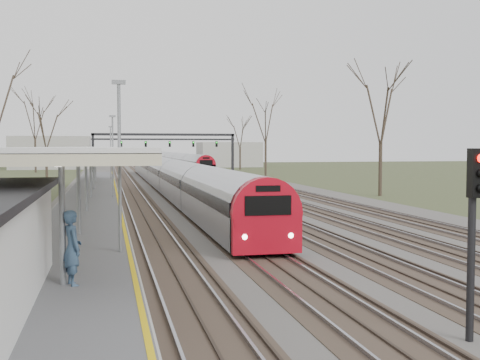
# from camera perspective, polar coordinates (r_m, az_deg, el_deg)

# --- Properties ---
(track_bed) EXTENTS (24.00, 160.00, 0.22)m
(track_bed) POSITION_cam_1_polar(r_m,az_deg,el_deg) (59.62, -4.45, -0.74)
(track_bed) COLOR #474442
(track_bed) RESTS_ON ground
(platform) EXTENTS (3.50, 69.00, 1.00)m
(platform) POSITION_cam_1_polar(r_m,az_deg,el_deg) (41.57, -13.83, -1.92)
(platform) COLOR #9E9B93
(platform) RESTS_ON ground
(canopy) EXTENTS (4.10, 50.00, 3.11)m
(canopy) POSITION_cam_1_polar(r_m,az_deg,el_deg) (36.90, -14.06, 2.78)
(canopy) COLOR slate
(canopy) RESTS_ON platform
(signal_gantry) EXTENTS (21.00, 0.59, 6.08)m
(signal_gantry) POSITION_cam_1_polar(r_m,az_deg,el_deg) (89.28, -7.15, 3.66)
(signal_gantry) COLOR black
(signal_gantry) RESTS_ON ground
(tree_east_far) EXTENTS (5.00, 5.00, 10.30)m
(tree_east_far) POSITION_cam_1_polar(r_m,az_deg,el_deg) (51.02, 13.23, 6.65)
(tree_east_far) COLOR #2D231C
(tree_east_far) RESTS_ON ground
(train_near) EXTENTS (2.62, 75.21, 3.05)m
(train_near) POSITION_cam_1_polar(r_m,az_deg,el_deg) (58.21, -7.01, 0.55)
(train_near) COLOR #A3A6AD
(train_near) RESTS_ON ground
(train_far) EXTENTS (2.62, 75.21, 3.05)m
(train_far) POSITION_cam_1_polar(r_m,az_deg,el_deg) (115.04, -6.23, 1.85)
(train_far) COLOR #A3A6AD
(train_far) RESTS_ON ground
(passenger) EXTENTS (0.60, 0.73, 1.72)m
(passenger) POSITION_cam_1_polar(r_m,az_deg,el_deg) (14.06, -15.62, -6.25)
(passenger) COLOR #314760
(passenger) RESTS_ON platform
(signal_post) EXTENTS (0.35, 0.45, 4.10)m
(signal_post) POSITION_cam_1_polar(r_m,az_deg,el_deg) (13.18, 21.31, -3.17)
(signal_post) COLOR black
(signal_post) RESTS_ON ground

